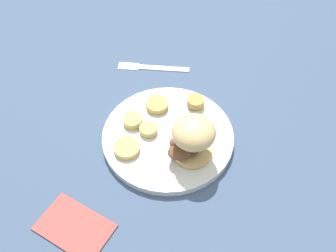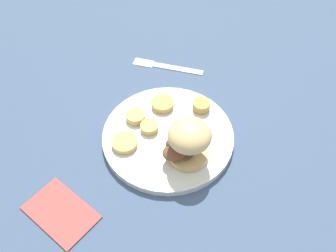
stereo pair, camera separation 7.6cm
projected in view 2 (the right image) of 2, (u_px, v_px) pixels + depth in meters
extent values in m
plane|color=#3D5170|center=(168.00, 139.00, 0.80)|extent=(4.00, 4.00, 0.00)
cylinder|color=silver|center=(168.00, 137.00, 0.79)|extent=(0.26, 0.26, 0.02)
torus|color=silver|center=(168.00, 135.00, 0.79)|extent=(0.26, 0.26, 0.01)
cylinder|color=tan|center=(188.00, 154.00, 0.75)|extent=(0.08, 0.08, 0.01)
ellipsoid|color=#4C281E|center=(180.00, 141.00, 0.74)|extent=(0.05, 0.05, 0.02)
ellipsoid|color=brown|center=(176.00, 151.00, 0.73)|extent=(0.06, 0.07, 0.02)
ellipsoid|color=#563323|center=(186.00, 149.00, 0.74)|extent=(0.05, 0.04, 0.02)
ellipsoid|color=brown|center=(182.00, 133.00, 0.76)|extent=(0.02, 0.04, 0.01)
ellipsoid|color=brown|center=(187.00, 140.00, 0.75)|extent=(0.06, 0.06, 0.01)
ellipsoid|color=brown|center=(178.00, 143.00, 0.73)|extent=(0.04, 0.05, 0.02)
ellipsoid|color=#E5C17F|center=(190.00, 135.00, 0.70)|extent=(0.08, 0.08, 0.05)
cylinder|color=#DBB766|center=(136.00, 116.00, 0.80)|extent=(0.04, 0.04, 0.01)
cylinder|color=#DBB766|center=(125.00, 142.00, 0.76)|extent=(0.05, 0.05, 0.01)
cylinder|color=tan|center=(163.00, 104.00, 0.83)|extent=(0.05, 0.05, 0.01)
cylinder|color=#DBB766|center=(149.00, 127.00, 0.79)|extent=(0.04, 0.04, 0.01)
cylinder|color=tan|center=(201.00, 105.00, 0.82)|extent=(0.04, 0.04, 0.02)
cube|color=silver|center=(178.00, 68.00, 0.93)|extent=(0.02, 0.12, 0.00)
cube|color=silver|center=(144.00, 62.00, 0.94)|extent=(0.03, 0.05, 0.00)
cube|color=#B24C47|center=(61.00, 212.00, 0.69)|extent=(0.13, 0.15, 0.01)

